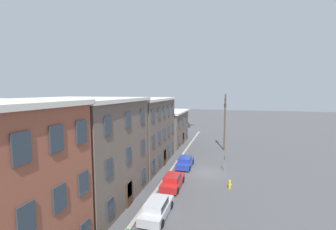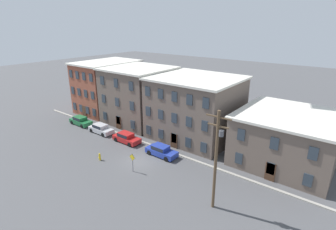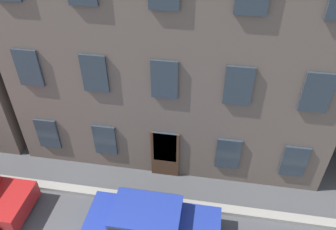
{
  "view_description": "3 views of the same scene",
  "coord_description": "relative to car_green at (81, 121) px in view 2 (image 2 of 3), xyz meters",
  "views": [
    {
      "loc": [
        -27.9,
        -2.41,
        10.28
      ],
      "look_at": [
        1.31,
        5.45,
        7.07
      ],
      "focal_mm": 24.0,
      "sensor_mm": 36.0,
      "label": 1
    },
    {
      "loc": [
        21.26,
        -21.09,
        16.74
      ],
      "look_at": [
        1.94,
        3.76,
        5.68
      ],
      "focal_mm": 28.0,
      "sensor_mm": 36.0,
      "label": 2
    },
    {
      "loc": [
        2.91,
        -3.11,
        10.12
      ],
      "look_at": [
        1.67,
        4.51,
        4.18
      ],
      "focal_mm": 35.0,
      "sensor_mm": 36.0,
      "label": 3
    }
  ],
  "objects": [
    {
      "name": "ground_plane",
      "position": [
        16.93,
        -3.21,
        -0.75
      ],
      "size": [
        200.0,
        200.0,
        0.0
      ],
      "primitive_type": "plane",
      "color": "#4C4C4F"
    },
    {
      "name": "kerb_strip",
      "position": [
        16.93,
        1.29,
        -0.67
      ],
      "size": [
        56.0,
        0.36,
        0.16
      ],
      "primitive_type": "cube",
      "color": "#9E998E",
      "rests_on": "ground_plane"
    },
    {
      "name": "apartment_corner",
      "position": [
        -2.67,
        8.66,
        4.15
      ],
      "size": [
        8.5,
        12.27,
        9.77
      ],
      "color": "brown",
      "rests_on": "ground_plane"
    },
    {
      "name": "apartment_midblock",
      "position": [
        6.73,
        7.76,
        4.09
      ],
      "size": [
        10.63,
        10.45,
        9.65
      ],
      "color": "#66564C",
      "rests_on": "ground_plane"
    },
    {
      "name": "apartment_far",
      "position": [
        18.25,
        8.24,
        3.92
      ],
      "size": [
        12.46,
        11.43,
        9.32
      ],
      "color": "#66564C",
      "rests_on": "ground_plane"
    },
    {
      "name": "apartment_annex",
      "position": [
        31.6,
        8.48,
        2.47
      ],
      "size": [
        11.71,
        11.9,
        6.42
      ],
      "color": "#66564C",
      "rests_on": "ground_plane"
    },
    {
      "name": "car_green",
      "position": [
        0.0,
        0.0,
        0.0
      ],
      "size": [
        4.4,
        1.92,
        1.43
      ],
      "color": "#1E6638",
      "rests_on": "ground_plane"
    },
    {
      "name": "car_silver",
      "position": [
        5.7,
        -0.16,
        0.0
      ],
      "size": [
        4.4,
        1.92,
        1.43
      ],
      "color": "#B7B7BC",
      "rests_on": "ground_plane"
    },
    {
      "name": "car_red",
      "position": [
        11.52,
        -0.07,
        0.0
      ],
      "size": [
        4.4,
        1.92,
        1.43
      ],
      "color": "#B21E1E",
      "rests_on": "ground_plane"
    },
    {
      "name": "car_blue",
      "position": [
        18.25,
        -0.15,
        0.0
      ],
      "size": [
        4.4,
        1.92,
        1.43
      ],
      "color": "#233899",
      "rests_on": "ground_plane"
    },
    {
      "name": "caution_sign",
      "position": [
        18.15,
        -5.35,
        0.81
      ],
      "size": [
        0.9,
        0.08,
        2.36
      ],
      "color": "slate",
      "rests_on": "ground_plane"
    },
    {
      "name": "utility_pole",
      "position": [
        28.79,
        -5.13,
        4.74
      ],
      "size": [
        2.4,
        0.44,
        9.8
      ],
      "color": "brown",
      "rests_on": "ground_plane"
    },
    {
      "name": "fire_hydrant",
      "position": [
        12.79,
        -5.99,
        -0.27
      ],
      "size": [
        0.24,
        0.34,
        0.96
      ],
      "color": "yellow",
      "rests_on": "ground_plane"
    }
  ]
}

